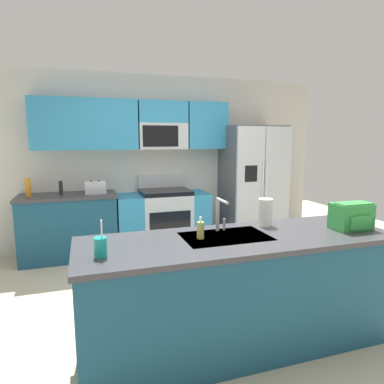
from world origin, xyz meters
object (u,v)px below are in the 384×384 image
pepper_mill (61,188)px  paper_towel_roll (265,212)px  soap_dispenser (200,230)px  backpack (352,216)px  toaster (95,187)px  bottle_orange (28,187)px  refrigerator (252,185)px  sink_faucet (220,212)px  range_oven (163,220)px  drink_cup_teal (100,247)px

pepper_mill → paper_towel_roll: paper_towel_roll is taller
soap_dispenser → backpack: backpack is taller
toaster → backpack: size_ratio=0.87×
bottle_orange → refrigerator: bearing=-1.2°
sink_faucet → soap_dispenser: (-0.21, -0.14, -0.10)m
pepper_mill → bottle_orange: size_ratio=0.78×
pepper_mill → range_oven: bearing=0.1°
paper_towel_roll → backpack: 0.72m
pepper_mill → bottle_orange: bearing=179.9°
paper_towel_roll → backpack: size_ratio=0.75×
range_oven → backpack: 2.86m
drink_cup_teal → backpack: size_ratio=0.79×
backpack → toaster: bearing=128.1°
refrigerator → pepper_mill: 2.86m
soap_dispenser → refrigerator: bearing=54.4°
refrigerator → paper_towel_roll: 2.45m
drink_cup_teal → paper_towel_roll: drink_cup_teal is taller
refrigerator → soap_dispenser: (-1.72, -2.40, 0.04)m
toaster → backpack: bearing=-51.9°
soap_dispenser → paper_towel_roll: size_ratio=0.71×
toaster → paper_towel_roll: 2.61m
bottle_orange → backpack: size_ratio=0.76×
bottle_orange → soap_dispenser: bottle_orange is taller
range_oven → paper_towel_roll: size_ratio=5.67×
backpack → drink_cup_teal: bearing=-178.5°
sink_faucet → paper_towel_roll: bearing=6.7°
toaster → paper_towel_roll: paper_towel_roll is taller
toaster → bottle_orange: (-0.85, 0.05, 0.03)m
toaster → refrigerator: bearing=-0.5°
refrigerator → sink_faucet: refrigerator is taller
sink_faucet → drink_cup_teal: (-0.96, -0.33, -0.10)m
range_oven → bottle_orange: size_ratio=5.62×
bottle_orange → pepper_mill: bearing=-0.1°
drink_cup_teal → refrigerator: bearing=46.3°
range_oven → pepper_mill: (-1.41, -0.00, 0.55)m
pepper_mill → paper_towel_roll: (1.81, -2.28, 0.03)m
bottle_orange → paper_towel_roll: (2.22, -2.28, -0.00)m
pepper_mill → bottle_orange: 0.41m
range_oven → pepper_mill: range_oven is taller
pepper_mill → soap_dispenser: pepper_mill is taller
range_oven → soap_dispenser: (-0.27, -2.47, 0.53)m
toaster → pepper_mill: (-0.45, 0.05, 0.00)m
range_oven → paper_towel_roll: 2.39m
pepper_mill → drink_cup_teal: (0.39, -2.66, -0.03)m
range_oven → soap_dispenser: 2.54m
toaster → drink_cup_teal: bearing=-91.3°
range_oven → refrigerator: refrigerator is taller
refrigerator → backpack: refrigerator is taller
soap_dispenser → bottle_orange: bearing=122.1°
range_oven → toaster: bearing=-176.9°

